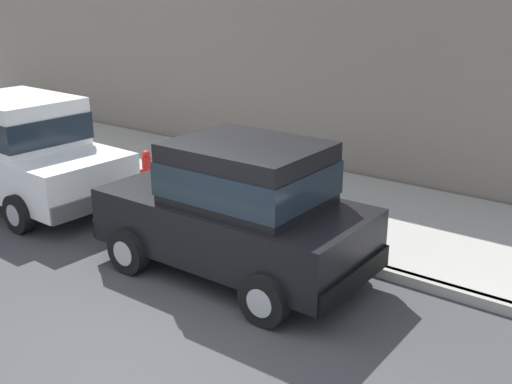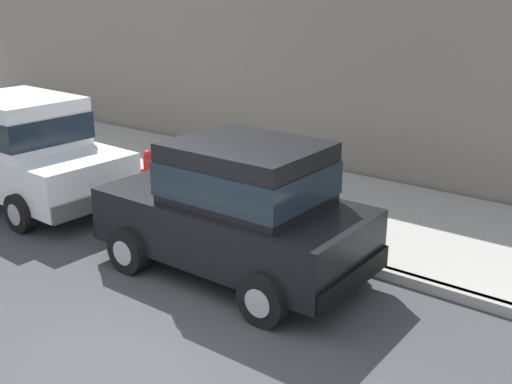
% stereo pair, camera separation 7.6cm
% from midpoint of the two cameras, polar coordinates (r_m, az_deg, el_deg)
% --- Properties ---
extents(ground_plane, '(80.00, 80.00, 0.00)m').
position_cam_midpoint_polar(ground_plane, '(6.93, -9.58, -14.59)').
color(ground_plane, '#38383A').
extents(curb, '(0.16, 64.00, 0.14)m').
position_cam_midpoint_polar(curb, '(9.07, 5.31, -5.45)').
color(curb, gray).
rests_on(curb, ground).
extents(sidewalk, '(3.60, 64.00, 0.14)m').
position_cam_midpoint_polar(sidewalk, '(10.53, 10.60, -2.19)').
color(sidewalk, '#99968E').
rests_on(sidewalk, ground).
extents(car_black_hatchback, '(1.99, 3.82, 1.88)m').
position_cam_midpoint_polar(car_black_hatchback, '(8.12, -1.43, -1.43)').
color(car_black_hatchback, black).
rests_on(car_black_hatchback, ground).
extents(car_white_sedan, '(2.13, 4.65, 1.92)m').
position_cam_midpoint_polar(car_white_sedan, '(11.83, -20.91, 3.86)').
color(car_white_sedan, white).
rests_on(car_white_sedan, ground).
extents(dog_grey, '(0.66, 0.47, 0.49)m').
position_cam_midpoint_polar(dog_grey, '(10.56, 2.46, 0.27)').
color(dog_grey, '#999691').
rests_on(dog_grey, sidewalk).
extents(fire_hydrant, '(0.34, 0.24, 0.72)m').
position_cam_midpoint_polar(fire_hydrant, '(11.63, -9.83, 2.00)').
color(fire_hydrant, red).
rests_on(fire_hydrant, sidewalk).
extents(building_facade, '(0.50, 20.00, 4.26)m').
position_cam_midpoint_polar(building_facade, '(14.29, -2.07, 12.15)').
color(building_facade, slate).
rests_on(building_facade, ground).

